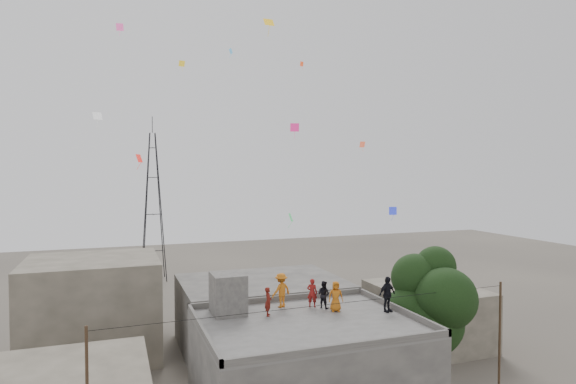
% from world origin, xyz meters
% --- Properties ---
extents(parapet, '(10.00, 8.00, 0.30)m').
position_xyz_m(parapet, '(0.00, 0.00, 6.25)').
color(parapet, '#454341').
rests_on(parapet, main_building).
extents(stair_head_box, '(1.60, 1.80, 2.00)m').
position_xyz_m(stair_head_box, '(-3.20, 2.60, 7.10)').
color(stair_head_box, '#454341').
rests_on(stair_head_box, main_building).
extents(neighbor_north, '(12.00, 9.00, 5.00)m').
position_xyz_m(neighbor_north, '(2.00, 14.00, 2.50)').
color(neighbor_north, '#454341').
rests_on(neighbor_north, ground).
extents(neighbor_northwest, '(9.00, 8.00, 7.00)m').
position_xyz_m(neighbor_northwest, '(-10.00, 16.00, 3.50)').
color(neighbor_northwest, '#554F43').
rests_on(neighbor_northwest, ground).
extents(neighbor_east, '(7.00, 8.00, 4.40)m').
position_xyz_m(neighbor_east, '(14.00, 10.00, 2.20)').
color(neighbor_east, '#554F43').
rests_on(neighbor_east, ground).
extents(tree, '(4.90, 4.60, 9.10)m').
position_xyz_m(tree, '(7.37, 0.60, 6.10)').
color(tree, black).
rests_on(tree, ground).
extents(utility_line, '(20.12, 0.62, 7.40)m').
position_xyz_m(utility_line, '(0.50, -1.25, 3.83)').
color(utility_line, black).
rests_on(utility_line, ground).
extents(transmission_tower, '(2.97, 2.97, 20.01)m').
position_xyz_m(transmission_tower, '(-4.00, 40.00, 9.07)').
color(transmission_tower, black).
rests_on(transmission_tower, ground).
extents(person_red_adult, '(0.65, 0.59, 1.49)m').
position_xyz_m(person_red_adult, '(1.18, 2.25, 6.84)').
color(person_red_adult, maroon).
rests_on(person_red_adult, main_building).
extents(person_orange_child, '(0.84, 0.66, 1.52)m').
position_xyz_m(person_orange_child, '(2.00, 1.13, 6.86)').
color(person_orange_child, '#BB6215').
rests_on(person_orange_child, main_building).
extents(person_dark_child, '(0.82, 0.86, 1.41)m').
position_xyz_m(person_dark_child, '(1.68, 1.89, 6.80)').
color(person_dark_child, black).
rests_on(person_dark_child, main_building).
extents(person_dark_adult, '(1.12, 0.69, 1.78)m').
position_xyz_m(person_dark_adult, '(4.40, 0.17, 6.99)').
color(person_dark_adult, black).
rests_on(person_dark_adult, main_building).
extents(person_orange_adult, '(1.31, 1.04, 1.78)m').
position_xyz_m(person_orange_adult, '(-0.34, 2.79, 6.99)').
color(person_orange_adult, '#C56716').
rests_on(person_orange_adult, main_building).
extents(person_red_child, '(0.49, 0.60, 1.40)m').
position_xyz_m(person_red_child, '(-1.43, 1.58, 6.80)').
color(person_red_child, maroon).
rests_on(person_red_child, main_building).
extents(kites, '(18.80, 16.33, 12.46)m').
position_xyz_m(kites, '(-0.17, 7.88, 16.26)').
color(kites, '#FF241A').
rests_on(kites, ground).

